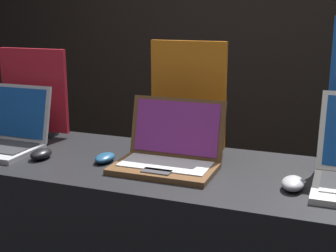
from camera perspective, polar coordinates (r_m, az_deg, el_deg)
name	(u,v)px	position (r m, az deg, el deg)	size (l,w,h in m)	color
wall_back	(255,19)	(3.22, 10.61, 12.69)	(8.00, 0.05, 2.80)	black
laptop_front	(3,134)	(2.04, -19.50, -0.97)	(0.33, 0.30, 0.25)	#B7B7BC
mouse_front	(41,154)	(1.87, -15.22, -3.30)	(0.07, 0.10, 0.04)	black
promo_stand_front	(34,95)	(2.19, -15.97, 3.68)	(0.33, 0.07, 0.39)	black
laptop_middle	(169,152)	(1.70, 0.14, -3.17)	(0.36, 0.28, 0.24)	brown
mouse_middle	(105,158)	(1.78, -7.70, -3.86)	(0.07, 0.11, 0.03)	navy
promo_stand_middle	(188,100)	(1.85, 2.45, 3.21)	(0.31, 0.07, 0.44)	black
mouse_back	(293,183)	(1.55, 14.99, -6.77)	(0.07, 0.11, 0.04)	#B2B2B7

